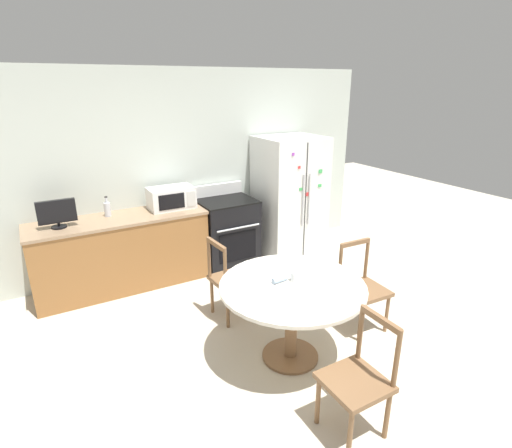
% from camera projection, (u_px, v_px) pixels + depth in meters
% --- Properties ---
extents(ground_plane, '(14.00, 14.00, 0.00)m').
position_uv_depth(ground_plane, '(313.00, 356.00, 3.72)').
color(ground_plane, beige).
extents(back_wall, '(5.20, 0.10, 2.60)m').
position_uv_depth(back_wall, '(199.00, 169.00, 5.45)').
color(back_wall, silver).
rests_on(back_wall, ground_plane).
extents(kitchen_counter, '(2.05, 0.64, 0.90)m').
position_uv_depth(kitchen_counter, '(123.00, 252.00, 4.88)').
color(kitchen_counter, '#936033').
rests_on(kitchen_counter, ground_plane).
extents(refrigerator, '(0.88, 0.80, 1.70)m').
position_uv_depth(refrigerator, '(289.00, 196.00, 5.79)').
color(refrigerator, white).
rests_on(refrigerator, ground_plane).
extents(oven_range, '(0.75, 0.68, 1.08)m').
position_uv_depth(oven_range, '(227.00, 231.00, 5.51)').
color(oven_range, black).
rests_on(oven_range, ground_plane).
extents(microwave, '(0.56, 0.35, 0.27)m').
position_uv_depth(microwave, '(171.00, 198.00, 5.04)').
color(microwave, white).
rests_on(microwave, kitchen_counter).
extents(countertop_tv, '(0.39, 0.16, 0.31)m').
position_uv_depth(countertop_tv, '(57.00, 213.00, 4.34)').
color(countertop_tv, black).
rests_on(countertop_tv, kitchen_counter).
extents(counter_bottle, '(0.08, 0.08, 0.24)m').
position_uv_depth(counter_bottle, '(107.00, 209.00, 4.75)').
color(counter_bottle, silver).
rests_on(counter_bottle, kitchen_counter).
extents(dining_table, '(1.28, 1.28, 0.76)m').
position_uv_depth(dining_table, '(292.00, 298.00, 3.51)').
color(dining_table, beige).
rests_on(dining_table, ground_plane).
extents(dining_chair_right, '(0.44, 0.44, 0.90)m').
position_uv_depth(dining_chair_right, '(362.00, 289.00, 4.05)').
color(dining_chair_right, brown).
rests_on(dining_chair_right, ground_plane).
extents(dining_chair_near, '(0.42, 0.42, 0.90)m').
position_uv_depth(dining_chair_near, '(358.00, 380.00, 2.81)').
color(dining_chair_near, brown).
rests_on(dining_chair_near, ground_plane).
extents(dining_chair_far, '(0.45, 0.45, 0.90)m').
position_uv_depth(dining_chair_far, '(231.00, 280.00, 4.23)').
color(dining_chair_far, brown).
rests_on(dining_chair_far, ground_plane).
extents(candle_glass, '(0.08, 0.08, 0.08)m').
position_uv_depth(candle_glass, '(295.00, 277.00, 3.51)').
color(candle_glass, silver).
rests_on(candle_glass, dining_table).
extents(folded_napkin, '(0.15, 0.06, 0.05)m').
position_uv_depth(folded_napkin, '(280.00, 279.00, 3.50)').
color(folded_napkin, '#A3BCDB').
rests_on(folded_napkin, dining_table).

